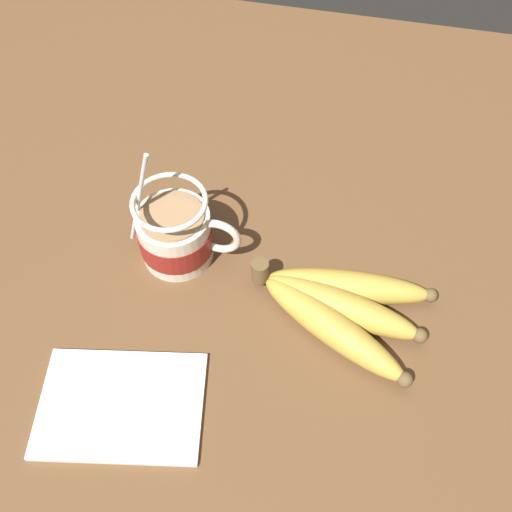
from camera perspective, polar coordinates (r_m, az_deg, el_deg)
The scene contains 4 objects.
table at distance 70.43cm, azimuth -2.94°, elevation -1.37°, with size 110.82×110.82×3.45cm.
coffee_mug at distance 66.87cm, azimuth -8.09°, elevation 1.92°, with size 13.93×8.76×16.42cm.
banana_bunch at distance 64.09cm, azimuth 8.46°, elevation -5.02°, with size 21.11×14.29×4.35cm.
napkin at distance 61.83cm, azimuth -13.33°, elevation -14.27°, with size 18.60×14.58×0.60cm.
Camera 1 is at (12.02, -37.36, 60.21)cm, focal length 40.00 mm.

